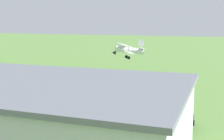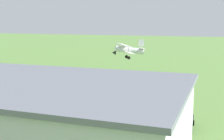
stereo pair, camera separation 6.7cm
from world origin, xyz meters
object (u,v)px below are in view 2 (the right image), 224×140
at_px(car_black, 185,121).
at_px(car_blue, 0,101).
at_px(person_near_hangar_door, 64,100).
at_px(hangar, 15,122).
at_px(biplane, 128,50).
at_px(person_walking_on_apron, 78,99).

distance_m(car_black, car_blue, 25.84).
relative_size(car_black, person_near_hangar_door, 2.51).
xyz_separation_m(car_black, car_blue, (25.84, 0.06, -0.05)).
bearing_deg(person_near_hangar_door, hangar, 106.59).
xyz_separation_m(hangar, car_blue, (13.61, -13.89, -2.89)).
bearing_deg(biplane, car_blue, 63.99).
xyz_separation_m(hangar, car_black, (-12.23, -13.95, -2.83)).
relative_size(biplane, person_walking_on_apron, 4.99).
distance_m(biplane, car_black, 28.12).
xyz_separation_m(hangar, biplane, (2.11, -37.47, 2.81)).
relative_size(hangar, car_black, 6.98).
relative_size(hangar, person_near_hangar_door, 17.51).
distance_m(car_black, person_near_hangar_door, 17.76).
height_order(car_black, person_near_hangar_door, car_black).
xyz_separation_m(biplane, person_near_hangar_door, (3.09, 20.04, -5.68)).
bearing_deg(car_black, car_blue, 0.13).
height_order(person_near_hangar_door, person_walking_on_apron, person_walking_on_apron).
height_order(biplane, person_walking_on_apron, biplane).
height_order(car_blue, person_near_hangar_door, person_near_hangar_door).
bearing_deg(car_blue, person_walking_on_apron, -153.06).
bearing_deg(car_blue, person_near_hangar_door, -157.18).
height_order(car_black, car_blue, car_black).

